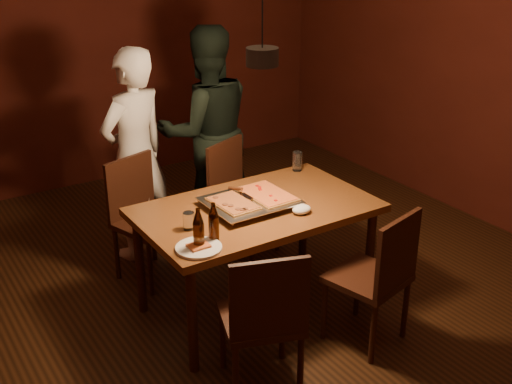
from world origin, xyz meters
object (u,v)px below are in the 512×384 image
dining_table (256,217)px  beer_bottle_b (214,222)px  chair_near_left (264,311)px  diner_dark (207,131)px  chair_far_left (141,207)px  diner_white (135,155)px  pizza_tray (250,203)px  plate_slice (199,248)px  beer_bottle_a (199,228)px  chair_far_right (236,188)px  pendant_lamp (262,55)px  chair_near_right (380,268)px

dining_table → beer_bottle_b: size_ratio=6.48×
chair_near_left → diner_dark: bearing=88.1°
chair_far_left → diner_white: 0.44m
pizza_tray → diner_dark: size_ratio=0.32×
plate_slice → pizza_tray: bearing=30.9°
chair_near_left → dining_table: bearing=79.1°
chair_far_left → beer_bottle_a: bearing=65.8°
chair_far_left → chair_far_right: 0.76m
chair_far_left → diner_white: size_ratio=0.33×
chair_far_left → pendant_lamp: size_ratio=0.48×
dining_table → chair_near_left: (-0.43, -0.75, -0.14)m
pizza_tray → chair_far_left: bearing=114.0°
pizza_tray → diner_white: diner_white is taller
chair_near_right → diner_white: size_ratio=0.31×
beer_bottle_b → plate_slice: 0.17m
dining_table → plate_slice: plate_slice is taller
dining_table → chair_far_left: bearing=118.6°
beer_bottle_b → diner_white: size_ratio=0.14×
chair_near_right → diner_white: diner_white is taller
chair_near_right → pendant_lamp: size_ratio=0.46×
chair_near_right → beer_bottle_b: (-0.85, 0.49, 0.33)m
pendant_lamp → chair_near_left: bearing=-121.9°
chair_far_right → chair_near_left: same height
beer_bottle_a → diner_white: diner_white is taller
chair_far_right → pendant_lamp: bearing=44.8°
diner_dark → dining_table: bearing=86.6°
plate_slice → pendant_lamp: (0.49, 0.11, 1.00)m
dining_table → chair_near_right: (0.40, -0.75, -0.14)m
pizza_tray → diner_white: bearing=101.7°
chair_far_right → chair_near_right: 1.51m
chair_near_left → pizza_tray: 0.89m
beer_bottle_a → plate_slice: 0.11m
chair_far_left → beer_bottle_b: 1.13m
beer_bottle_b → diner_white: 1.42m
diner_dark → chair_far_left: bearing=40.3°
pizza_tray → diner_dark: (0.37, 1.24, 0.08)m
plate_slice → chair_near_left: bearing=-71.1°
diner_white → diner_dark: size_ratio=0.95×
pizza_tray → plate_slice: 0.64m
dining_table → chair_far_left: size_ratio=2.83×
beer_bottle_a → chair_near_right: bearing=-25.0°
chair_far_left → pizza_tray: bearing=99.0°
pizza_tray → diner_white: 1.18m
pendant_lamp → beer_bottle_a: bearing=-169.1°
chair_near_right → dining_table: bearing=104.1°
beer_bottle_a → plate_slice: size_ratio=0.92×
chair_near_left → pizza_tray: bearing=81.6°
chair_far_right → diner_white: bearing=-54.1°
dining_table → diner_white: 1.21m
diner_dark → pendant_lamp: 1.77m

